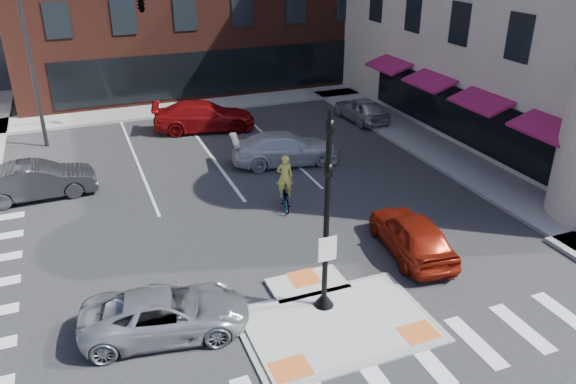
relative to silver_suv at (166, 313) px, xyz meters
name	(u,v)px	position (x,y,z in m)	size (l,w,h in m)	color
ground	(329,316)	(4.50, -1.03, -0.64)	(120.00, 120.00, 0.00)	#28282B
refuge_island	(333,320)	(4.50, -1.29, -0.59)	(5.40, 4.65, 0.13)	gray
sidewalk_e	(437,149)	(15.30, 8.97, -0.56)	(3.00, 24.00, 0.15)	gray
sidewalk_n	(223,103)	(7.50, 20.97, -0.56)	(26.00, 3.00, 0.15)	gray
signal_pole	(326,239)	(4.50, -0.64, 1.72)	(0.60, 0.60, 5.98)	black
mast_arm_signal	(112,17)	(1.03, 16.97, 5.57)	(6.10, 2.24, 8.00)	black
silver_suv	(166,313)	(0.00, 0.00, 0.00)	(2.11, 4.58, 1.27)	#B3B6BB
red_sedan	(412,234)	(8.61, 1.10, 0.09)	(1.72, 4.29, 1.46)	maroon
white_pickup	(285,148)	(7.58, 10.31, 0.10)	(2.07, 5.09, 1.48)	silver
bg_car_dark	(37,181)	(-3.30, 10.59, 0.12)	(1.60, 4.59, 1.51)	#2A2A30
bg_car_silver	(361,109)	(14.00, 14.66, 0.06)	(1.64, 4.08, 1.39)	silver
bg_car_red	(204,116)	(5.18, 16.43, 0.16)	(2.24, 5.51, 1.60)	#990D0F
cyclist	(285,190)	(5.85, 5.97, 0.11)	(1.01, 1.86, 2.23)	#3F3F44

